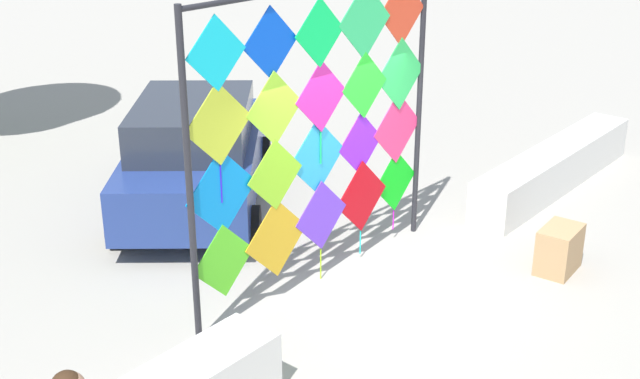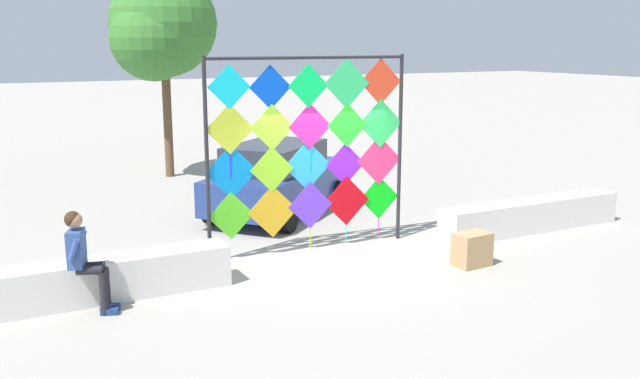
# 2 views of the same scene
# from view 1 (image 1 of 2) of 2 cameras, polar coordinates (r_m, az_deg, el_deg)

# --- Properties ---
(ground) EXTENTS (120.00, 120.00, 0.00)m
(ground) POSITION_cam_1_polar(r_m,az_deg,el_deg) (9.87, 3.71, -6.68)
(ground) COLOR #9E998E
(plaza_ledge_right) EXTENTS (4.20, 0.59, 0.63)m
(plaza_ledge_right) POSITION_cam_1_polar(r_m,az_deg,el_deg) (13.07, 15.82, 1.48)
(plaza_ledge_right) COLOR silver
(plaza_ledge_right) RESTS_ON ground
(kite_display_rack) EXTENTS (3.80, 0.27, 3.58)m
(kite_display_rack) POSITION_cam_1_polar(r_m,az_deg,el_deg) (9.25, 0.06, 4.62)
(kite_display_rack) COLOR #232328
(kite_display_rack) RESTS_ON ground
(parked_car) EXTENTS (4.22, 3.96, 1.58)m
(parked_car) POSITION_cam_1_polar(r_m,az_deg,el_deg) (11.89, -8.53, 2.53)
(parked_car) COLOR navy
(parked_car) RESTS_ON ground
(cardboard_box_large) EXTENTS (0.64, 0.45, 0.57)m
(cardboard_box_large) POSITION_cam_1_polar(r_m,az_deg,el_deg) (10.49, 16.10, -3.97)
(cardboard_box_large) COLOR tan
(cardboard_box_large) RESTS_ON ground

